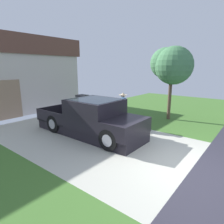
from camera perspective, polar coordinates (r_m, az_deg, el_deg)
The scene contains 5 objects.
pickup_truck at distance 8.22m, azimuth -5.27°, elevation -2.24°, with size 2.01×5.15×1.60m.
person_with_hat at distance 9.15m, azimuth 3.24°, elevation 1.42°, with size 0.48×0.38×1.73m.
handbag at distance 9.38m, azimuth 4.50°, elevation -4.09°, with size 0.36×0.17×0.40m.
neighbor_tree at distance 11.04m, azimuth 17.05°, elevation 13.25°, with size 2.01×2.35×3.98m.
wheeled_trash_bin at distance 12.98m, azimuth -8.75°, elevation 2.81°, with size 0.60×0.72×1.10m.
Camera 1 is at (-5.35, -1.33, 2.89)m, focal length 30.80 mm.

